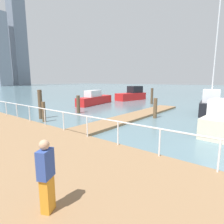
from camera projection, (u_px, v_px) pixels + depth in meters
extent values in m
plane|color=slate|center=(32.00, 112.00, 18.63)|extent=(300.00, 300.00, 0.00)
cube|color=#93704C|center=(134.00, 116.00, 16.00)|extent=(15.60, 2.00, 0.18)
cylinder|color=white|center=(219.00, 156.00, 5.48)|extent=(0.06, 0.06, 1.05)
cylinder|color=white|center=(160.00, 143.00, 6.66)|extent=(0.06, 0.06, 1.05)
cylinder|color=white|center=(118.00, 133.00, 7.84)|extent=(0.06, 0.06, 1.05)
cylinder|color=white|center=(87.00, 127.00, 9.01)|extent=(0.06, 0.06, 1.05)
cylinder|color=white|center=(64.00, 121.00, 10.19)|extent=(0.06, 0.06, 1.05)
cylinder|color=white|center=(45.00, 117.00, 11.36)|extent=(0.06, 0.06, 1.05)
cylinder|color=white|center=(30.00, 114.00, 12.54)|extent=(0.06, 0.06, 1.05)
cylinder|color=white|center=(17.00, 111.00, 13.72)|extent=(0.06, 0.06, 1.05)
cylinder|color=white|center=(6.00, 108.00, 14.89)|extent=(0.06, 0.06, 1.05)
cylinder|color=white|center=(74.00, 114.00, 9.51)|extent=(0.06, 24.98, 0.06)
cylinder|color=brown|center=(44.00, 112.00, 14.00)|extent=(0.28, 0.28, 1.59)
cylinder|color=brown|center=(155.00, 108.00, 15.44)|extent=(0.32, 0.32, 1.73)
cylinder|color=brown|center=(152.00, 96.00, 24.96)|extent=(0.34, 0.34, 2.19)
cylinder|color=brown|center=(78.00, 104.00, 17.89)|extent=(0.35, 0.35, 1.75)
cylinder|color=brown|center=(40.00, 104.00, 15.14)|extent=(0.34, 0.34, 2.45)
cube|color=red|center=(131.00, 96.00, 30.20)|extent=(5.78, 3.01, 1.17)
cube|color=black|center=(135.00, 89.00, 30.64)|extent=(2.61, 2.00, 1.13)
cube|color=black|center=(210.00, 108.00, 17.29)|extent=(4.93, 2.44, 1.24)
cube|color=white|center=(211.00, 96.00, 16.57)|extent=(2.21, 1.68, 1.15)
cylinder|color=silver|center=(215.00, 53.00, 16.41)|extent=(0.12, 0.12, 8.98)
cube|color=red|center=(95.00, 100.00, 24.70)|extent=(6.88, 2.54, 1.07)
cube|color=white|center=(93.00, 94.00, 24.16)|extent=(2.67, 1.55, 0.86)
cube|color=beige|center=(223.00, 124.00, 11.04)|extent=(4.81, 1.91, 1.15)
cube|color=white|center=(223.00, 108.00, 10.45)|extent=(1.78, 1.39, 0.99)
cube|color=orange|center=(48.00, 194.00, 3.84)|extent=(0.34, 0.30, 0.78)
cube|color=#334C99|center=(45.00, 164.00, 3.72)|extent=(0.42, 0.36, 0.62)
sphere|color=tan|center=(44.00, 145.00, 3.65)|extent=(0.21, 0.21, 0.21)
cube|color=gray|center=(0.00, 50.00, 109.81)|extent=(7.38, 10.21, 43.37)
cube|color=slate|center=(17.00, 29.00, 127.38)|extent=(10.27, 8.93, 78.43)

